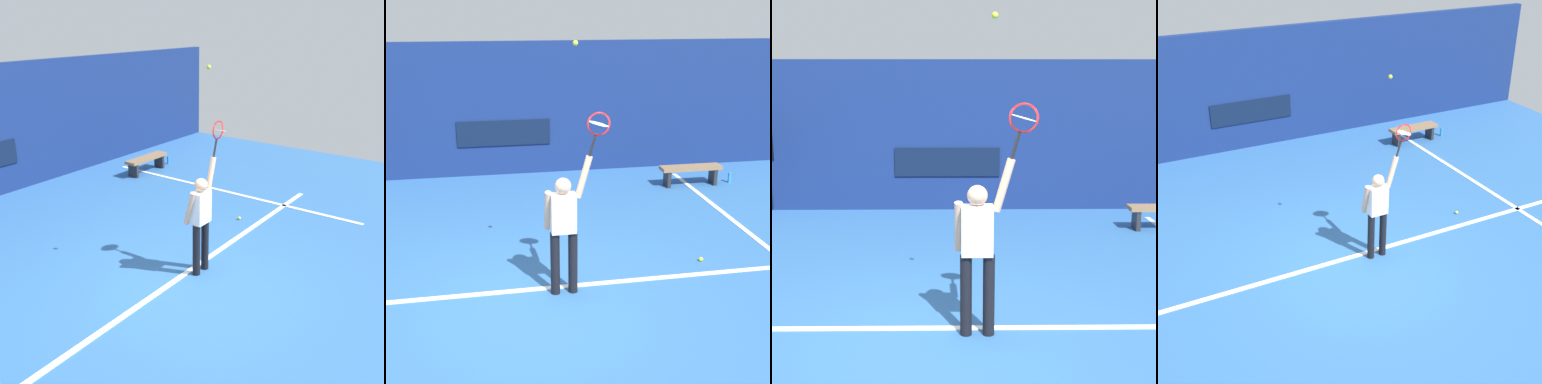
% 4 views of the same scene
% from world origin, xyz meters
% --- Properties ---
extents(ground_plane, '(18.00, 18.00, 0.00)m').
position_xyz_m(ground_plane, '(0.00, 0.00, 0.00)').
color(ground_plane, '#2D609E').
extents(court_baseline, '(10.00, 0.10, 0.01)m').
position_xyz_m(court_baseline, '(0.00, 0.33, 0.01)').
color(court_baseline, white).
rests_on(court_baseline, ground_plane).
extents(court_sideline, '(0.10, 7.00, 0.01)m').
position_xyz_m(court_sideline, '(4.03, 2.00, 0.01)').
color(court_sideline, white).
rests_on(court_sideline, ground_plane).
extents(tennis_player, '(0.65, 0.31, 1.98)m').
position_xyz_m(tennis_player, '(0.42, 0.18, 1.01)').
color(tennis_player, black).
rests_on(tennis_player, ground_plane).
extents(tennis_racket, '(0.39, 0.27, 0.63)m').
position_xyz_m(tennis_racket, '(0.88, 0.17, 2.36)').
color(tennis_racket, black).
extents(tennis_ball, '(0.07, 0.07, 0.07)m').
position_xyz_m(tennis_ball, '(0.58, 0.16, 3.41)').
color(tennis_ball, '#CCE033').
extents(court_bench, '(1.40, 0.36, 0.45)m').
position_xyz_m(court_bench, '(4.08, 4.60, 0.34)').
color(court_bench, olive).
rests_on(court_bench, ground_plane).
extents(water_bottle, '(0.07, 0.07, 0.24)m').
position_xyz_m(water_bottle, '(5.04, 4.60, 0.12)').
color(water_bottle, '#338CD8').
rests_on(water_bottle, ground_plane).
extents(spare_ball, '(0.07, 0.07, 0.07)m').
position_xyz_m(spare_ball, '(2.72, 0.76, 0.03)').
color(spare_ball, '#CCE033').
rests_on(spare_ball, ground_plane).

